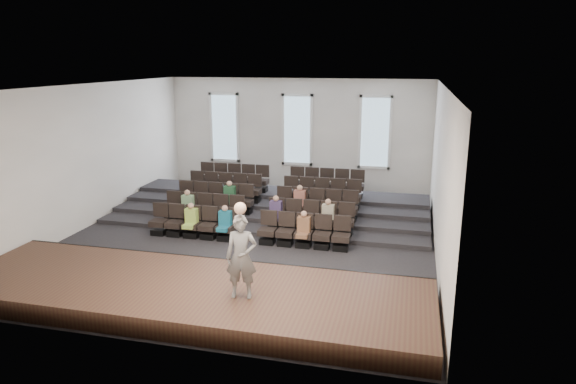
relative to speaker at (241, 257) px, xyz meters
name	(u,v)px	position (x,y,z in m)	size (l,w,h in m)	color
ground	(252,236)	(-1.50, 5.41, -1.48)	(14.00, 14.00, 0.00)	black
ceiling	(249,86)	(-1.50, 5.41, 3.53)	(12.00, 14.00, 0.02)	white
wall_back	(297,134)	(-1.50, 12.43, 1.02)	(12.00, 0.04, 5.00)	white
wall_front	(143,232)	(-1.50, -1.61, 1.02)	(12.00, 0.04, 5.00)	white
wall_left	(89,156)	(-7.52, 5.41, 1.02)	(0.04, 14.00, 5.00)	white
wall_right	(441,173)	(4.52, 5.41, 1.02)	(0.04, 14.00, 5.00)	white
stage	(189,294)	(-1.50, 0.31, -1.23)	(11.80, 3.60, 0.50)	#3F2A1B
stage_lip	(215,266)	(-1.50, 2.08, -1.23)	(11.80, 0.06, 0.52)	black
risers	(276,205)	(-1.50, 8.58, -1.28)	(11.80, 4.80, 0.60)	black
seating_rows	(264,204)	(-1.50, 6.95, -0.80)	(6.80, 4.70, 1.67)	black
windows	(297,130)	(-1.50, 12.37, 1.22)	(8.44, 0.10, 3.24)	white
audience	(254,210)	(-1.50, 5.73, -0.67)	(5.45, 2.64, 1.10)	#A7CB51
speaker	(241,257)	(0.00, 0.00, 0.00)	(0.71, 0.47, 1.96)	slate
mic_stand	(243,253)	(-0.47, 1.49, -0.51)	(0.26, 0.26, 1.57)	black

